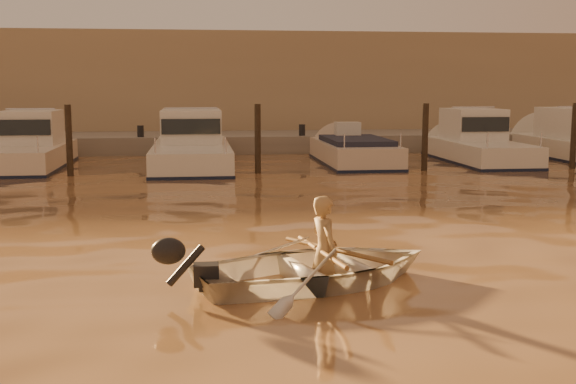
{
  "coord_description": "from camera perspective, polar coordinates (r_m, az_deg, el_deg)",
  "views": [
    {
      "loc": [
        -1.93,
        -6.98,
        2.51
      ],
      "look_at": [
        -0.44,
        4.88,
        0.75
      ],
      "focal_mm": 45.0,
      "sensor_mm": 36.0,
      "label": 1
    }
  ],
  "objects": [
    {
      "name": "ground_plane",
      "position": [
        7.67,
        7.98,
        -10.82
      ],
      "size": [
        160.0,
        160.0,
        0.0
      ],
      "primitive_type": "plane",
      "color": "#96643C",
      "rests_on": "ground"
    },
    {
      "name": "dinghy",
      "position": [
        9.27,
        2.33,
        -5.99
      ],
      "size": [
        3.71,
        3.1,
        0.66
      ],
      "primitive_type": "imported",
      "rotation": [
        0.0,
        0.0,
        1.86
      ],
      "color": "silver",
      "rests_on": "ground_plane"
    },
    {
      "name": "person",
      "position": [
        9.27,
        2.89,
        -4.68
      ],
      "size": [
        0.48,
        0.6,
        1.44
      ],
      "primitive_type": "imported",
      "rotation": [
        0.0,
        0.0,
        1.86
      ],
      "color": "#A47F52",
      "rests_on": "dinghy"
    },
    {
      "name": "outboard_motor",
      "position": [
        8.72,
        -6.61,
        -6.5
      ],
      "size": [
        0.98,
        0.64,
        0.7
      ],
      "primitive_type": null,
      "rotation": [
        0.0,
        0.0,
        0.29
      ],
      "color": "black",
      "rests_on": "dinghy"
    },
    {
      "name": "oar_port",
      "position": [
        9.33,
        3.72,
        -4.58
      ],
      "size": [
        1.06,
        1.87,
        0.13
      ],
      "primitive_type": "cylinder",
      "rotation": [
        1.54,
        0.0,
        0.5
      ],
      "color": "brown",
      "rests_on": "dinghy"
    },
    {
      "name": "oar_starboard",
      "position": [
        9.25,
        2.62,
        -4.7
      ],
      "size": [
        0.3,
        2.09,
        0.13
      ],
      "primitive_type": "cylinder",
      "rotation": [
        1.54,
        0.0,
        0.12
      ],
      "color": "brown",
      "rests_on": "dinghy"
    },
    {
      "name": "moored_boat_1",
      "position": [
        23.63,
        -19.82,
        3.31
      ],
      "size": [
        2.08,
        6.24,
        1.75
      ],
      "primitive_type": null,
      "color": "beige",
      "rests_on": "ground_plane"
    },
    {
      "name": "moored_boat_2",
      "position": [
        23.06,
        -7.63,
        3.62
      ],
      "size": [
        2.35,
        7.86,
        1.75
      ],
      "primitive_type": null,
      "color": "white",
      "rests_on": "ground_plane"
    },
    {
      "name": "moored_boat_3",
      "position": [
        23.64,
        5.22,
        2.8
      ],
      "size": [
        2.1,
        6.04,
        0.95
      ],
      "primitive_type": null,
      "color": "beige",
      "rests_on": "ground_plane"
    },
    {
      "name": "moored_boat_4",
      "position": [
        24.86,
        14.82,
        3.75
      ],
      "size": [
        2.08,
        6.47,
        1.75
      ],
      "primitive_type": null,
      "color": "silver",
      "rests_on": "ground_plane"
    },
    {
      "name": "piling_1",
      "position": [
        21.15,
        -16.9,
        3.65
      ],
      "size": [
        0.18,
        0.18,
        2.2
      ],
      "primitive_type": "cylinder",
      "color": "#2D2319",
      "rests_on": "ground_plane"
    },
    {
      "name": "piling_2",
      "position": [
        20.92,
        -2.41,
        3.96
      ],
      "size": [
        0.18,
        0.18,
        2.2
      ],
      "primitive_type": "cylinder",
      "color": "#2D2319",
      "rests_on": "ground_plane"
    },
    {
      "name": "piling_3",
      "position": [
        21.9,
        10.77,
        4.02
      ],
      "size": [
        0.18,
        0.18,
        2.2
      ],
      "primitive_type": "cylinder",
      "color": "#2D2319",
      "rests_on": "ground_plane"
    },
    {
      "name": "piling_4",
      "position": [
        23.77,
        21.64,
        3.91
      ],
      "size": [
        0.18,
        0.18,
        2.2
      ],
      "primitive_type": "cylinder",
      "color": "#2D2319",
      "rests_on": "ground_plane"
    },
    {
      "name": "fender_b",
      "position": [
        21.42,
        -19.36,
        1.44
      ],
      "size": [
        0.3,
        0.3,
        0.3
      ],
      "primitive_type": "sphere",
      "color": "#DF5C1A",
      "rests_on": "ground_plane"
    },
    {
      "name": "fender_c",
      "position": [
        20.18,
        -5.41,
        1.48
      ],
      "size": [
        0.3,
        0.3,
        0.3
      ],
      "primitive_type": "sphere",
      "color": "silver",
      "rests_on": "ground_plane"
    },
    {
      "name": "fender_d",
      "position": [
        21.77,
        6.5,
        1.97
      ],
      "size": [
        0.3,
        0.3,
        0.3
      ],
      "primitive_type": "sphere",
      "color": "orange",
      "rests_on": "ground_plane"
    },
    {
      "name": "fender_e",
      "position": [
        22.5,
        15.77,
        1.91
      ],
      "size": [
        0.3,
        0.3,
        0.3
      ],
      "primitive_type": "sphere",
      "color": "silver",
      "rests_on": "ground_plane"
    },
    {
      "name": "quay",
      "position": [
        28.64,
        -3.29,
        3.64
      ],
      "size": [
        52.0,
        4.0,
        1.0
      ],
      "primitive_type": "cube",
      "color": "gray",
      "rests_on": "ground_plane"
    },
    {
      "name": "waterfront_building",
      "position": [
        34.04,
        -3.96,
        8.18
      ],
      "size": [
        46.0,
        7.0,
        4.8
      ],
      "primitive_type": "cube",
      "color": "#9E8466",
      "rests_on": "quay"
    }
  ]
}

